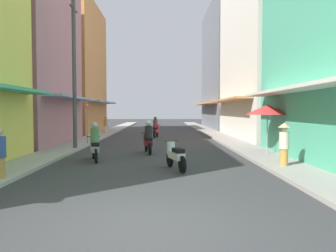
{
  "coord_description": "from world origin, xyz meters",
  "views": [
    {
      "loc": [
        0.37,
        -5.53,
        2.03
      ],
      "look_at": [
        0.7,
        15.47,
        1.04
      ],
      "focal_mm": 34.91,
      "sensor_mm": 36.0,
      "label": 1
    }
  ],
  "objects": [
    {
      "name": "sidewalk_right",
      "position": [
        4.72,
        20.34,
        0.06
      ],
      "size": [
        1.67,
        56.68,
        0.12
      ],
      "primitive_type": "cube",
      "color": "#9E9991",
      "rests_on": "ground"
    },
    {
      "name": "street_sign_no_entry",
      "position": [
        -4.04,
        13.54,
        1.72
      ],
      "size": [
        0.07,
        0.6,
        2.65
      ],
      "color": "gray",
      "rests_on": "ground"
    },
    {
      "name": "ground_plane",
      "position": [
        0.0,
        20.34,
        0.0
      ],
      "size": [
        107.09,
        107.09,
        0.0
      ],
      "primitive_type": "plane",
      "color": "#38383A"
    },
    {
      "name": "pedestrian_foreground",
      "position": [
        -4.6,
        22.83,
        0.77
      ],
      "size": [
        0.34,
        0.34,
        1.54
      ],
      "color": "beige",
      "rests_on": "ground"
    },
    {
      "name": "sidewalk_left",
      "position": [
        -4.72,
        20.34,
        0.06
      ],
      "size": [
        1.67,
        56.68,
        0.12
      ],
      "primitive_type": "cube",
      "color": "#ADA89E",
      "rests_on": "ground"
    },
    {
      "name": "utility_pole",
      "position": [
        -4.14,
        11.23,
        3.96
      ],
      "size": [
        0.2,
        1.2,
        7.76
      ],
      "color": "#4C4C4F",
      "rests_on": "ground"
    },
    {
      "name": "building_left_mid",
      "position": [
        -8.55,
        14.27,
        5.31
      ],
      "size": [
        7.05,
        8.56,
        10.63
      ],
      "color": "#B7727F",
      "rests_on": "ground"
    },
    {
      "name": "pedestrian_crossing",
      "position": [
        -4.22,
        3.66,
        0.77
      ],
      "size": [
        0.34,
        0.34,
        1.56
      ],
      "color": "#BF8C3F",
      "rests_on": "ground"
    },
    {
      "name": "building_left_far",
      "position": [
        -8.55,
        24.27,
        5.75
      ],
      "size": [
        7.05,
        9.45,
        11.5
      ],
      "color": "#D88C4C",
      "rests_on": "ground"
    },
    {
      "name": "motorbike_silver",
      "position": [
        -2.39,
        7.62,
        0.7
      ],
      "size": [
        0.7,
        1.76,
        1.58
      ],
      "color": "black",
      "rests_on": "ground"
    },
    {
      "name": "motorbike_red",
      "position": [
        -0.17,
        19.09,
        0.7
      ],
      "size": [
        0.58,
        1.8,
        1.58
      ],
      "color": "black",
      "rests_on": "ground"
    },
    {
      "name": "building_right_mid",
      "position": [
        8.55,
        18.27,
        5.98
      ],
      "size": [
        7.05,
        11.68,
        11.96
      ],
      "color": "silver",
      "rests_on": "ground"
    },
    {
      "name": "building_right_far",
      "position": [
        8.55,
        31.43,
        6.89
      ],
      "size": [
        7.05,
        13.33,
        13.79
      ],
      "color": "slate",
      "rests_on": "ground"
    },
    {
      "name": "motorbike_maroon",
      "position": [
        -0.34,
        9.87,
        0.7
      ],
      "size": [
        0.61,
        1.79,
        1.58
      ],
      "color": "black",
      "rests_on": "ground"
    },
    {
      "name": "vendor_umbrella",
      "position": [
        5.02,
        8.91,
        2.08
      ],
      "size": [
        1.93,
        1.93,
        2.3
      ],
      "color": "#99999E",
      "rests_on": "ground"
    },
    {
      "name": "pedestrian_far",
      "position": [
        4.58,
        5.7,
        0.91
      ],
      "size": [
        0.44,
        0.44,
        1.61
      ],
      "color": "#BF8C3F",
      "rests_on": "ground"
    },
    {
      "name": "motorbike_white",
      "position": [
        0.79,
        5.62,
        0.5
      ],
      "size": [
        0.73,
        1.75,
        0.96
      ],
      "color": "black",
      "rests_on": "ground"
    }
  ]
}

